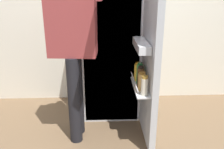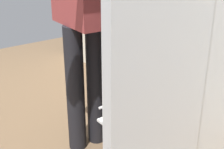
# 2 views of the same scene
# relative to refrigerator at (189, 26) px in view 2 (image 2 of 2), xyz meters

# --- Properties ---
(refrigerator) EXTENTS (0.68, 1.26, 1.68)m
(refrigerator) POSITION_rel_refrigerator_xyz_m (0.00, 0.00, 0.00)
(refrigerator) COLOR silver
(refrigerator) RESTS_ON ground_plane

